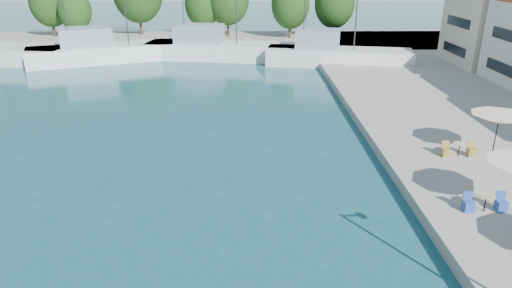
{
  "coord_description": "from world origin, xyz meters",
  "views": [
    {
      "loc": [
        -1.29,
        4.27,
        10.45
      ],
      "look_at": [
        -1.0,
        26.0,
        1.73
      ],
      "focal_mm": 32.0,
      "sensor_mm": 36.0,
      "label": 1
    }
  ],
  "objects_px": {
    "trawler_04": "(335,56)",
    "trawler_03": "(218,49)",
    "trawler_02": "(109,51)",
    "umbrella_cream": "(499,119)"
  },
  "relations": [
    {
      "from": "trawler_04",
      "to": "trawler_03",
      "type": "bearing_deg",
      "value": 173.73
    },
    {
      "from": "trawler_02",
      "to": "trawler_04",
      "type": "xyz_separation_m",
      "value": [
        24.96,
        -2.78,
        0.0
      ]
    },
    {
      "from": "umbrella_cream",
      "to": "trawler_03",
      "type": "bearing_deg",
      "value": 119.54
    },
    {
      "from": "trawler_03",
      "to": "trawler_04",
      "type": "distance_m",
      "value": 13.34
    },
    {
      "from": "trawler_02",
      "to": "trawler_03",
      "type": "xyz_separation_m",
      "value": [
        12.2,
        1.09,
        0.0
      ]
    },
    {
      "from": "trawler_03",
      "to": "umbrella_cream",
      "type": "distance_m",
      "value": 34.33
    },
    {
      "from": "trawler_02",
      "to": "trawler_03",
      "type": "height_order",
      "value": "same"
    },
    {
      "from": "umbrella_cream",
      "to": "trawler_04",
      "type": "bearing_deg",
      "value": 99.08
    },
    {
      "from": "trawler_02",
      "to": "umbrella_cream",
      "type": "height_order",
      "value": "trawler_02"
    },
    {
      "from": "trawler_02",
      "to": "trawler_04",
      "type": "distance_m",
      "value": 25.11
    }
  ]
}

